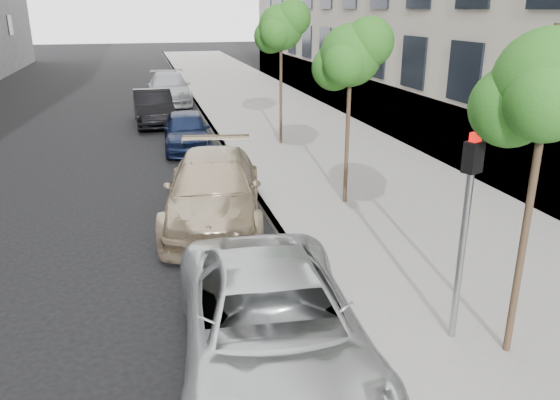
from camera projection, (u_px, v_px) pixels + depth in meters
name	position (u px, v px, depth m)	size (l,w,h in m)	color
sidewalk	(256.00, 102.00, 28.61)	(6.40, 72.00, 0.14)	gray
curb	(197.00, 105.00, 27.89)	(0.15, 72.00, 0.14)	#9E9B93
tree_near	(551.00, 84.00, 6.53)	(1.70, 1.50, 4.57)	#38281C
tree_mid	(352.00, 55.00, 12.52)	(1.75, 1.55, 4.43)	#38281C
tree_far	(282.00, 27.00, 18.33)	(1.82, 1.62, 4.88)	#38281C
signal_pole	(466.00, 215.00, 7.45)	(0.29, 0.26, 3.06)	#939699
minivan	(272.00, 326.00, 7.26)	(2.40, 5.21, 1.45)	silver
suv	(213.00, 189.00, 12.60)	(2.16, 5.30, 1.54)	tan
sedan_blue	(187.00, 131.00, 19.13)	(1.59, 3.95, 1.35)	#0F1834
sedan_black	(153.00, 107.00, 23.26)	(1.54, 4.41, 1.45)	black
sedan_rear	(169.00, 88.00, 28.47)	(2.16, 5.32, 1.54)	#9D9FA4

